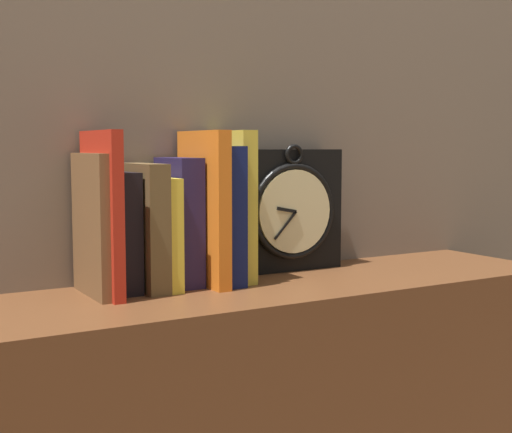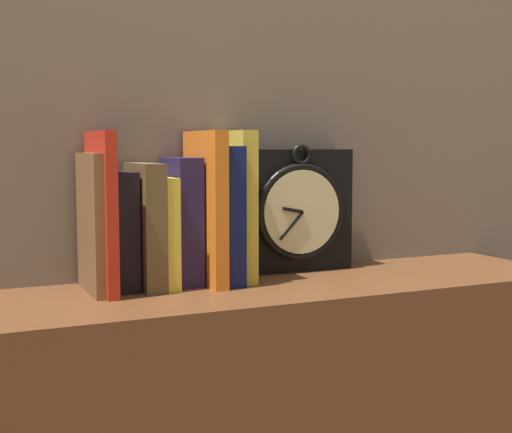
{
  "view_description": "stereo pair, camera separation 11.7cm",
  "coord_description": "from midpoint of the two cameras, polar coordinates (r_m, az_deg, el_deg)",
  "views": [
    {
      "loc": [
        -0.59,
        -1.0,
        0.96
      ],
      "look_at": [
        0.0,
        0.0,
        0.85
      ],
      "focal_mm": 50.0,
      "sensor_mm": 36.0,
      "label": 1
    },
    {
      "loc": [
        -0.48,
        -1.06,
        0.96
      ],
      "look_at": [
        0.0,
        0.0,
        0.85
      ],
      "focal_mm": 50.0,
      "sensor_mm": 36.0,
      "label": 2
    }
  ],
  "objects": [
    {
      "name": "book_slot2_black",
      "position": [
        1.16,
        -8.14,
        -1.11
      ],
      "size": [
        0.04,
        0.12,
        0.19
      ],
      "color": "black",
      "rests_on": "bookshelf"
    },
    {
      "name": "clock",
      "position": [
        1.32,
        5.61,
        0.48
      ],
      "size": [
        0.23,
        0.07,
        0.23
      ],
      "color": "black",
      "rests_on": "bookshelf"
    },
    {
      "name": "book_slot6_orange",
      "position": [
        1.19,
        -1.3,
        0.69
      ],
      "size": [
        0.02,
        0.16,
        0.26
      ],
      "color": "orange",
      "rests_on": "bookshelf"
    },
    {
      "name": "book_slot7_navy",
      "position": [
        1.21,
        -0.01,
        0.17
      ],
      "size": [
        0.03,
        0.14,
        0.23
      ],
      "color": "#111A4D",
      "rests_on": "bookshelf"
    },
    {
      "name": "book_slot5_navy",
      "position": [
        1.2,
        -3.23,
        -0.35
      ],
      "size": [
        0.04,
        0.12,
        0.21
      ],
      "color": "#231B47",
      "rests_on": "bookshelf"
    },
    {
      "name": "book_slot0_brown",
      "position": [
        1.14,
        -10.29,
        -0.55
      ],
      "size": [
        0.02,
        0.15,
        0.22
      ],
      "color": "brown",
      "rests_on": "bookshelf"
    },
    {
      "name": "book_slot8_yellow",
      "position": [
        1.23,
        1.08,
        0.86
      ],
      "size": [
        0.03,
        0.13,
        0.26
      ],
      "color": "gold",
      "rests_on": "bookshelf"
    },
    {
      "name": "book_slot1_red",
      "position": [
        1.13,
        -9.42,
        0.33
      ],
      "size": [
        0.02,
        0.16,
        0.25
      ],
      "color": "red",
      "rests_on": "bookshelf"
    },
    {
      "name": "book_slot4_yellow",
      "position": [
        1.18,
        -4.74,
        -1.23
      ],
      "size": [
        0.02,
        0.13,
        0.18
      ],
      "color": "yellow",
      "rests_on": "bookshelf"
    },
    {
      "name": "book_slot3_brown",
      "position": [
        1.17,
        -6.05,
        -0.74
      ],
      "size": [
        0.03,
        0.14,
        0.2
      ],
      "color": "brown",
      "rests_on": "bookshelf"
    }
  ]
}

